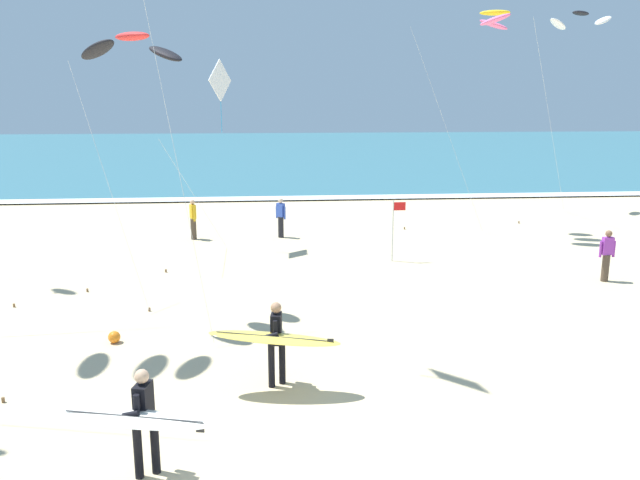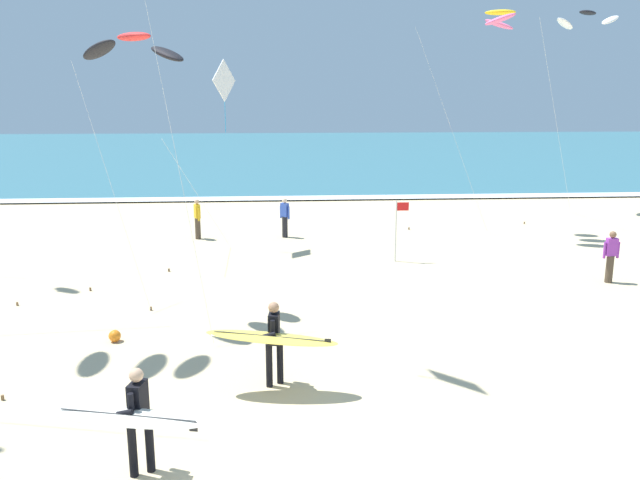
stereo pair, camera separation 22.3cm
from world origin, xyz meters
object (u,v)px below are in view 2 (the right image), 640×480
surfer_lead (273,338)px  bystander_blue_top (285,217)px  kite_arc_golden_outer (500,19)px  bystander_yellow_top (197,219)px  bystander_purple_top (611,256)px  kite_arc_scarlet_far (134,47)px  kite_arc_charcoal_high (587,19)px  surfer_trailing (133,416)px  lifeguard_flag (398,225)px  kite_diamond_ivory_low (223,85)px  beach_ball (115,336)px

surfer_lead → bystander_blue_top: 13.50m
kite_arc_golden_outer → bystander_blue_top: size_ratio=5.49×
kite_arc_golden_outer → bystander_yellow_top: kite_arc_golden_outer is taller
bystander_purple_top → bystander_blue_top: same height
kite_arc_scarlet_far → bystander_blue_top: 11.23m
bystander_purple_top → kite_arc_charcoal_high: bearing=70.2°
surfer_trailing → kite_arc_scarlet_far: 9.45m
lifeguard_flag → kite_diamond_ivory_low: bearing=158.6°
surfer_lead → kite_arc_scarlet_far: (-3.22, 4.62, 5.62)m
bystander_yellow_top → beach_ball: 10.78m
surfer_trailing → lifeguard_flag: lifeguard_flag is taller
kite_arc_scarlet_far → kite_arc_charcoal_high: bearing=37.6°
surfer_trailing → bystander_purple_top: bearing=37.8°
kite_arc_charcoal_high → lifeguard_flag: kite_arc_charcoal_high is taller
kite_arc_golden_outer → bystander_blue_top: bearing=-179.1°
kite_arc_charcoal_high → kite_diamond_ivory_low: bearing=-158.5°
bystander_yellow_top → lifeguard_flag: bearing=-28.9°
lifeguard_flag → kite_arc_scarlet_far: bearing=-146.8°
kite_arc_scarlet_far → bystander_blue_top: bearing=67.7°
kite_diamond_ivory_low → bystander_purple_top: 13.92m
surfer_lead → kite_arc_charcoal_high: size_ratio=0.27×
bystander_yellow_top → bystander_blue_top: size_ratio=1.00×
surfer_lead → kite_arc_golden_outer: (8.70, 13.62, 7.32)m
kite_arc_charcoal_high → bystander_yellow_top: kite_arc_charcoal_high is taller
kite_arc_golden_outer → lifeguard_flag: size_ratio=4.15×
kite_arc_scarlet_far → kite_arc_golden_outer: (11.93, 9.00, 1.71)m
kite_arc_golden_outer → beach_ball: (-12.38, -10.93, -8.24)m
bystander_blue_top → beach_ball: size_ratio=5.68×
bystander_purple_top → kite_diamond_ivory_low: bearing=156.1°
surfer_lead → kite_diamond_ivory_low: (-1.72, 11.78, 4.85)m
surfer_lead → kite_arc_golden_outer: bearing=57.4°
surfer_trailing → bystander_purple_top: (12.14, 9.40, -0.24)m
kite_arc_scarlet_far → bystander_blue_top: size_ratio=4.41×
surfer_lead → kite_diamond_ivory_low: bearing=98.3°
surfer_trailing → bystander_yellow_top: (-1.01, 16.30, -0.24)m
surfer_trailing → kite_arc_charcoal_high: bearing=52.1°
kite_arc_scarlet_far → kite_diamond_ivory_low: 7.35m
kite_arc_golden_outer → bystander_blue_top: (-8.29, -0.13, -7.57)m
surfer_lead → bystander_yellow_top: bearing=102.7°
kite_arc_scarlet_far → kite_arc_golden_outer: kite_arc_golden_outer is taller
bystander_purple_top → lifeguard_flag: (-5.96, 2.93, 0.45)m
kite_arc_scarlet_far → bystander_blue_top: kite_arc_scarlet_far is taller
surfer_trailing → bystander_purple_top: size_ratio=1.49×
surfer_lead → lifeguard_flag: lifeguard_flag is taller
kite_arc_scarlet_far → lifeguard_flag: size_ratio=3.34×
beach_ball → surfer_lead: bearing=-36.2°
kite_diamond_ivory_low → bystander_purple_top: (11.85, -5.25, -5.09)m
lifeguard_flag → kite_arc_charcoal_high: bearing=40.5°
kite_arc_charcoal_high → bystander_yellow_top: size_ratio=5.84×
surfer_lead → surfer_trailing: 3.50m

